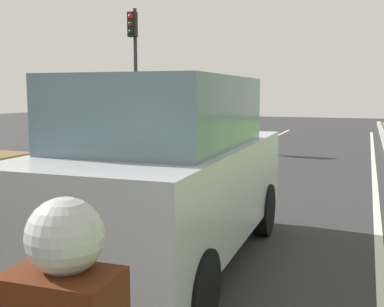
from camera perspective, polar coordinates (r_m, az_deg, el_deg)
ground_plane at (r=11.25m, az=2.59°, el=-3.35°), size 60.00×60.00×0.00m
lane_line_center at (r=11.48m, az=-0.74°, el=-3.11°), size 0.12×32.00×0.01m
lane_line_right_edge at (r=10.74m, az=21.26°, el=-4.36°), size 0.12×32.00×0.01m
car_suv_ahead at (r=5.70m, az=-2.86°, el=-2.05°), size 2.04×4.53×2.28m
car_hatchback_far at (r=12.39m, az=-8.03°, el=1.70°), size 1.74×3.70×1.78m
traffic_light_overhead_left at (r=18.27m, az=-7.01°, el=11.92°), size 0.32×0.50×5.20m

